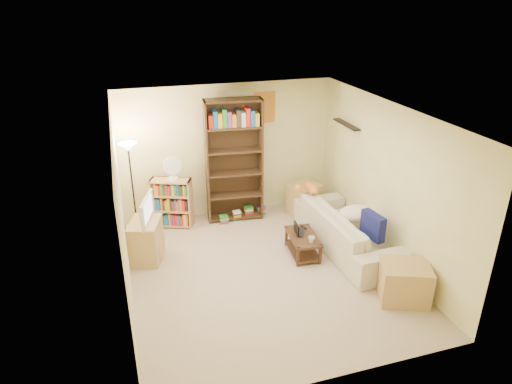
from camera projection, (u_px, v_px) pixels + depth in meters
room at (266, 174)px, 6.43m from camera, size 4.50×4.54×2.52m
sofa at (348, 230)px, 7.60m from camera, size 2.44×1.13×0.69m
navy_pillow at (373, 226)px, 7.06m from camera, size 0.20×0.47×0.41m
cream_blanket at (356, 214)px, 7.60m from camera, size 0.64×0.45×0.27m
tabby_cat at (309, 188)px, 8.11m from camera, size 0.54×0.21×0.19m
coffee_table at (303, 243)px, 7.47m from camera, size 0.50×0.82×0.35m
laptop at (303, 233)px, 7.48m from camera, size 0.45×0.42×0.02m
laptop_screen at (296, 228)px, 7.43m from camera, size 0.03×0.26×0.17m
mug at (311, 240)px, 7.19m from camera, size 0.16×0.16×0.10m
tv_remote at (304, 227)px, 7.66m from camera, size 0.07×0.14×0.02m
tv_stand at (146, 241)px, 7.29m from camera, size 0.62×0.73×0.67m
television at (143, 210)px, 7.07m from camera, size 0.78×0.51×0.42m
tall_bookshelf at (234, 158)px, 8.28m from camera, size 1.06×0.44×2.29m
short_bookshelf at (172, 203)px, 8.28m from camera, size 0.77×0.53×0.92m
desk_fan at (172, 168)px, 7.98m from camera, size 0.33×0.18×0.44m
floor_lamp at (130, 164)px, 7.43m from camera, size 0.30×0.30×1.76m
side_table at (304, 199)px, 8.82m from camera, size 0.70×0.70×0.60m
end_cabinet at (404, 282)px, 6.35m from camera, size 0.82×0.76×0.55m
book_stacks at (243, 214)px, 8.72m from camera, size 0.95×0.29×0.21m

